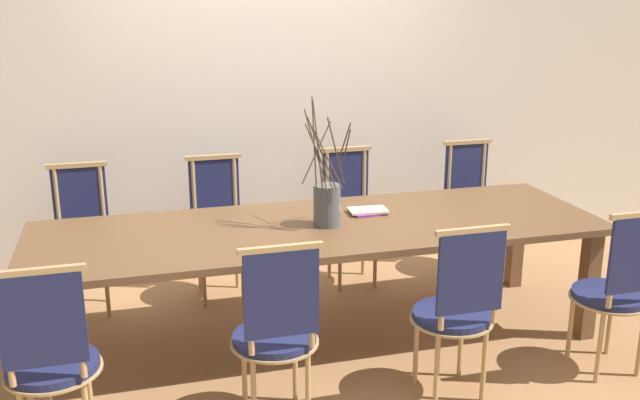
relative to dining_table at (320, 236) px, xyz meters
name	(u,v)px	position (x,y,z in m)	size (l,w,h in m)	color
ground_plane	(320,337)	(0.00, 0.00, -0.65)	(16.00, 16.00, 0.00)	#9E7047
wall_rear	(270,52)	(0.00, 1.35, 0.95)	(12.00, 0.06, 3.20)	beige
dining_table	(320,236)	(0.00, 0.00, 0.00)	(3.30, 1.04, 0.72)	brown
chair_near_leftend	(50,357)	(-1.43, -0.82, -0.14)	(0.42, 0.42, 0.96)	#1E234C
chair_near_left	(277,329)	(-0.44, -0.82, -0.14)	(0.42, 0.42, 0.96)	#1E234C
chair_near_center	(457,307)	(0.48, -0.82, -0.14)	(0.42, 0.42, 0.96)	#1E234C
chair_near_right	(618,287)	(1.42, -0.82, -0.14)	(0.42, 0.42, 0.96)	#1E234C
chair_far_leftend	(82,235)	(-1.37, 0.82, -0.14)	(0.42, 0.42, 0.96)	#1E234C
chair_far_left	(218,224)	(-0.49, 0.82, -0.14)	(0.42, 0.42, 0.96)	#1E234C
chair_far_center	(350,213)	(0.45, 0.82, -0.14)	(0.42, 0.42, 0.96)	#1E234C
chair_far_right	(472,203)	(1.40, 0.82, -0.14)	(0.42, 0.42, 0.96)	#1E234C
vase_centerpiece	(327,203)	(0.04, -0.02, 0.20)	(0.25, 0.27, 0.74)	#4C5156
book_stack	(368,211)	(0.34, 0.14, 0.08)	(0.24, 0.18, 0.03)	#842D8C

